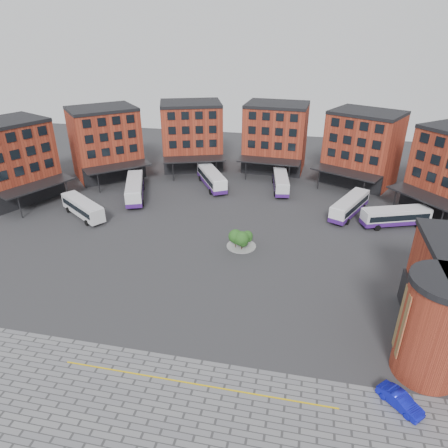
% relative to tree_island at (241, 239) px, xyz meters
% --- Properties ---
extents(ground, '(160.00, 160.00, 0.00)m').
position_rel_tree_island_xyz_m(ground, '(-1.97, -11.43, -1.64)').
color(ground, '#28282B').
rests_on(ground, ground).
extents(yellow_line, '(26.00, 0.15, 0.02)m').
position_rel_tree_island_xyz_m(yellow_line, '(0.03, -25.43, -1.61)').
color(yellow_line, gold).
rests_on(yellow_line, paving_zone).
extents(main_building, '(94.14, 42.48, 14.60)m').
position_rel_tree_island_xyz_m(main_building, '(-6.74, 26.82, 5.59)').
color(main_building, '#963620').
rests_on(main_building, ground).
extents(tree_island, '(4.40, 4.40, 2.99)m').
position_rel_tree_island_xyz_m(tree_island, '(0.00, 0.00, 0.00)').
color(tree_island, gray).
rests_on(tree_island, ground).
extents(bus_a, '(10.41, 8.25, 3.09)m').
position_rel_tree_island_xyz_m(bus_a, '(-28.25, 5.18, 0.20)').
color(bus_a, silver).
rests_on(bus_a, ground).
extents(bus_b, '(7.16, 12.73, 3.53)m').
position_rel_tree_island_xyz_m(bus_b, '(-22.81, 14.69, 0.28)').
color(bus_b, silver).
rests_on(bus_b, ground).
extents(bus_c, '(8.50, 11.98, 3.44)m').
position_rel_tree_island_xyz_m(bus_c, '(-9.98, 23.38, 0.23)').
color(bus_c, white).
rests_on(bus_c, ground).
extents(bus_d, '(4.14, 11.50, 3.17)m').
position_rel_tree_island_xyz_m(bus_d, '(3.85, 24.69, 0.08)').
color(bus_d, silver).
rests_on(bus_d, ground).
extents(bus_e, '(7.36, 11.49, 3.23)m').
position_rel_tree_island_xyz_m(bus_e, '(16.42, 15.18, 0.12)').
color(bus_e, white).
rests_on(bus_e, ground).
extents(bus_f, '(11.42, 6.30, 3.16)m').
position_rel_tree_island_xyz_m(bus_f, '(23.51, 12.46, 0.08)').
color(bus_f, silver).
rests_on(bus_f, ground).
extents(blue_car, '(3.90, 3.89, 1.35)m').
position_rel_tree_island_xyz_m(blue_car, '(18.13, -24.04, -0.96)').
color(blue_car, '#0D14B1').
rests_on(blue_car, ground).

